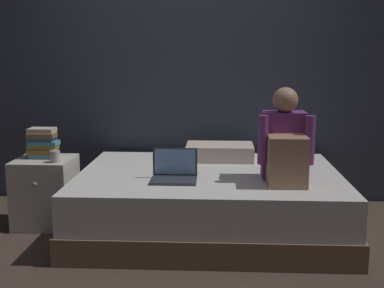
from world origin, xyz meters
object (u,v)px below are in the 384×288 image
object	(u,v)px
bed	(209,201)
nightstand	(46,192)
book_stack	(43,143)
laptop	(174,173)
pillow	(220,152)
person_sitting	(285,146)
mug	(55,156)

from	to	relation	value
bed	nightstand	size ratio (longest dim) A/B	3.74
nightstand	book_stack	xyz separation A→B (m)	(-0.02, 0.05, 0.38)
book_stack	bed	bearing A→B (deg)	-4.98
nightstand	laptop	xyz separation A→B (m)	(1.06, -0.34, 0.25)
nightstand	pillow	bearing A→B (deg)	15.44
bed	person_sitting	world-z (taller)	person_sitting
nightstand	mug	bearing A→B (deg)	-42.69
book_stack	nightstand	bearing A→B (deg)	-65.96
laptop	mug	xyz separation A→B (m)	(-0.93, 0.22, 0.06)
nightstand	book_stack	size ratio (longest dim) A/B	2.27
bed	person_sitting	bearing A→B (deg)	-24.04
pillow	mug	size ratio (longest dim) A/B	6.22
laptop	pillow	bearing A→B (deg)	65.84
person_sitting	pillow	world-z (taller)	person_sitting
nightstand	mug	size ratio (longest dim) A/B	5.94
laptop	book_stack	xyz separation A→B (m)	(-1.08, 0.38, 0.13)
nightstand	book_stack	world-z (taller)	book_stack
bed	nightstand	distance (m)	1.30
laptop	book_stack	distance (m)	1.15
bed	person_sitting	distance (m)	0.76
mug	laptop	bearing A→B (deg)	-13.29
person_sitting	mug	xyz separation A→B (m)	(-1.70, 0.19, -0.13)
laptop	pillow	distance (m)	0.79
bed	pillow	bearing A→B (deg)	80.12
book_stack	mug	distance (m)	0.23
nightstand	laptop	world-z (taller)	laptop
nightstand	person_sitting	distance (m)	1.91
nightstand	laptop	bearing A→B (deg)	-17.78
laptop	book_stack	bearing A→B (deg)	160.34
nightstand	laptop	distance (m)	1.14
nightstand	bed	bearing A→B (deg)	-3.05
bed	nightstand	world-z (taller)	nightstand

